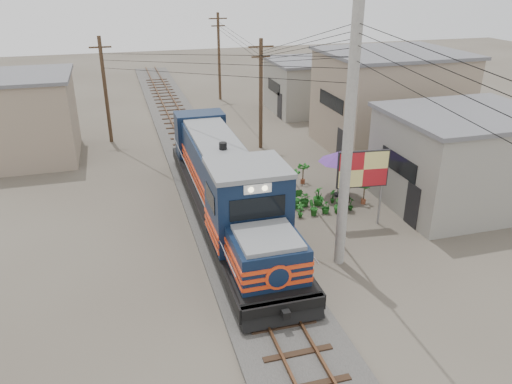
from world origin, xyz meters
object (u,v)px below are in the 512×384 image
object	(u,v)px
locomotive	(227,187)
billboard	(363,171)
market_umbrella	(340,157)
vendor	(346,192)

from	to	relation	value
locomotive	billboard	xyz separation A→B (m)	(5.69, -2.08, 0.93)
market_umbrella	vendor	size ratio (longest dim) A/B	1.51
billboard	vendor	world-z (taller)	billboard
locomotive	vendor	size ratio (longest dim) A/B	8.76
locomotive	market_umbrella	distance (m)	6.31
market_umbrella	billboard	bearing A→B (deg)	-98.27
billboard	market_umbrella	world-z (taller)	billboard
locomotive	billboard	size ratio (longest dim) A/B	4.48
locomotive	market_umbrella	world-z (taller)	locomotive
locomotive	vendor	xyz separation A→B (m)	(5.83, -0.33, -0.83)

